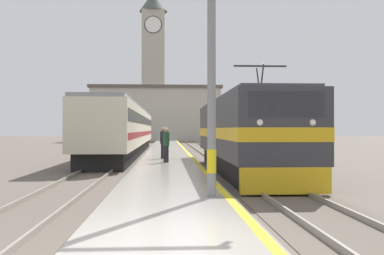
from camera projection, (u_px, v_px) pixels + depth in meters
ground_plane at (167, 154)px, 37.11m from camera, size 200.00×200.00×0.00m
platform at (168, 155)px, 32.12m from camera, size 3.22×140.00×0.33m
rail_track_near at (216, 157)px, 32.32m from camera, size 2.83×140.00×0.16m
rail_track_far at (121, 157)px, 31.93m from camera, size 2.83×140.00×0.16m
locomotive_train at (243, 134)px, 20.85m from camera, size 2.92×15.17×4.48m
passenger_train at (127, 129)px, 36.53m from camera, size 2.92×32.51×3.72m
catenary_mast at (217, 49)px, 11.34m from camera, size 2.74×0.24×7.31m
person_on_platform at (163, 142)px, 26.16m from camera, size 0.34×0.34×1.81m
second_waiting_passenger at (166, 144)px, 23.09m from camera, size 0.34×0.34×1.78m
clock_tower at (153, 61)px, 85.16m from camera, size 5.29×5.29×28.21m
station_building at (156, 114)px, 75.58m from camera, size 21.77×7.19×9.24m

